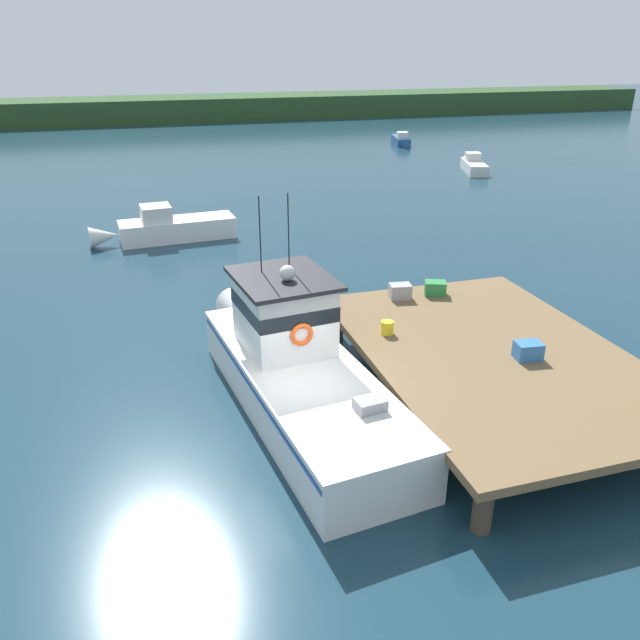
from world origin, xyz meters
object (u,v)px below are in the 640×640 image
Objects in this scene: bait_bucket at (387,328)px; moored_boat_near_channel at (401,140)px; crate_single_by_cleat at (400,291)px; moored_boat_mid_harbor at (167,228)px; main_fishing_boat at (294,364)px; crate_stack_near_edge at (435,288)px; moored_boat_off_the_point at (473,165)px; crate_stack_mid_dock at (528,350)px.

bait_bucket reaches higher than moored_boat_near_channel.
moored_boat_mid_harbor is at bearing 115.75° from crate_single_by_cleat.
main_fishing_boat is 16.58× the size of crate_single_by_cleat.
crate_single_by_cleat is 0.10× the size of moored_boat_mid_harbor.
crate_stack_near_edge is at bearing 41.49° from bait_bucket.
bait_bucket is (2.58, 0.57, 0.36)m from main_fishing_boat.
crate_stack_near_edge is 26.30m from moored_boat_off_the_point.
moored_boat_mid_harbor reaches higher than moored_boat_off_the_point.
bait_bucket is 40.16m from moored_boat_near_channel.
moored_boat_near_channel is (18.97, 37.21, -0.64)m from main_fishing_boat.
bait_bucket is 0.07× the size of moored_boat_off_the_point.
main_fishing_boat is 5.46m from crate_stack_mid_dock.
moored_boat_off_the_point is (18.83, 24.96, -0.60)m from main_fishing_boat.
main_fishing_boat is 29.25× the size of bait_bucket.
crate_stack_near_edge is 0.13× the size of moored_boat_off_the_point.
crate_stack_near_edge is 0.14× the size of moored_boat_near_channel.
main_fishing_boat is 2.31× the size of moored_boat_near_channel.
moored_boat_mid_harbor is at bearing 97.44° from main_fishing_boat.
moored_boat_mid_harbor is at bearing 113.64° from crate_stack_mid_dock.
moored_boat_mid_harbor is 30.77m from moored_boat_near_channel.
moored_boat_off_the_point is at bearing 56.32° from bait_bucket.
moored_boat_near_channel is (15.13, 34.52, -1.04)m from crate_single_by_cleat.
moored_boat_near_channel is at bearing 47.28° from moored_boat_mid_harbor.
crate_stack_mid_dock is 0.14× the size of moored_boat_near_channel.
crate_stack_mid_dock is at bearing -39.86° from bait_bucket.
crate_stack_mid_dock is (0.26, -4.27, 0.00)m from crate_stack_near_edge.
moored_boat_off_the_point is at bearing 26.54° from moored_boat_mid_harbor.
crate_single_by_cleat is at bearing -64.25° from moored_boat_mid_harbor.
bait_bucket is (-2.36, -2.09, -0.03)m from crate_stack_near_edge.
main_fishing_boat is 41.77m from moored_boat_near_channel.
main_fishing_boat is at bearing -167.57° from bait_bucket.
moored_boat_off_the_point is at bearing 62.84° from crate_stack_mid_dock.
moored_boat_near_channel is (13.77, 38.83, -1.03)m from crate_stack_mid_dock.
moored_boat_mid_harbor is at bearing 119.79° from crate_stack_near_edge.
crate_single_by_cleat is 26.87m from moored_boat_off_the_point.
crate_stack_mid_dock is at bearing -72.55° from crate_single_by_cleat.
bait_bucket is at bearing 140.14° from crate_stack_mid_dock.
bait_bucket is at bearing -123.68° from moored_boat_off_the_point.
crate_stack_mid_dock is 17.73m from moored_boat_mid_harbor.
crate_stack_near_edge is 1.00× the size of crate_stack_mid_dock.
crate_single_by_cleat is 2.47m from bait_bucket.
bait_bucket is (-1.27, -2.12, -0.04)m from crate_single_by_cleat.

